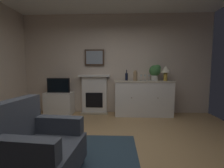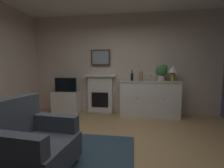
{
  "view_description": "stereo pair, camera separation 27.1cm",
  "coord_description": "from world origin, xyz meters",
  "px_view_note": "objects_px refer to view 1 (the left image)",
  "views": [
    {
      "loc": [
        0.09,
        -2.11,
        1.27
      ],
      "look_at": [
        -0.02,
        0.59,
        1.0
      ],
      "focal_mm": 24.38,
      "sensor_mm": 36.0,
      "label": 1
    },
    {
      "loc": [
        0.36,
        -2.08,
        1.27
      ],
      "look_at": [
        -0.02,
        0.59,
        1.0
      ],
      "focal_mm": 24.38,
      "sensor_mm": 36.0,
      "label": 2
    }
  ],
  "objects_px": {
    "table_lamp": "(166,70)",
    "vase_decorative": "(135,76)",
    "armchair": "(37,147)",
    "tv_set": "(58,85)",
    "framed_picture": "(94,58)",
    "potted_plant_small": "(155,71)",
    "wine_bottle": "(127,77)",
    "wine_glass_center": "(145,76)",
    "wine_glass_right": "(149,76)",
    "wine_glass_left": "(141,76)",
    "tv_cabinet": "(59,103)",
    "sideboard_cabinet": "(143,98)",
    "fireplace_unit": "(95,94)"
  },
  "relations": [
    {
      "from": "table_lamp",
      "to": "vase_decorative",
      "type": "relative_size",
      "value": 1.42
    },
    {
      "from": "table_lamp",
      "to": "armchair",
      "type": "xyz_separation_m",
      "value": [
        -2.19,
        -2.51,
        -0.85
      ]
    },
    {
      "from": "tv_set",
      "to": "framed_picture",
      "type": "bearing_deg",
      "value": 13.31
    },
    {
      "from": "potted_plant_small",
      "to": "armchair",
      "type": "relative_size",
      "value": 0.47
    },
    {
      "from": "wine_bottle",
      "to": "potted_plant_small",
      "type": "height_order",
      "value": "potted_plant_small"
    },
    {
      "from": "tv_set",
      "to": "armchair",
      "type": "bearing_deg",
      "value": -73.66
    },
    {
      "from": "wine_glass_center",
      "to": "vase_decorative",
      "type": "height_order",
      "value": "vase_decorative"
    },
    {
      "from": "framed_picture",
      "to": "vase_decorative",
      "type": "bearing_deg",
      "value": -13.5
    },
    {
      "from": "table_lamp",
      "to": "wine_glass_right",
      "type": "xyz_separation_m",
      "value": [
        -0.44,
        -0.01,
        -0.16
      ]
    },
    {
      "from": "wine_glass_left",
      "to": "armchair",
      "type": "xyz_separation_m",
      "value": [
        -1.53,
        -2.46,
        -0.69
      ]
    },
    {
      "from": "wine_glass_right",
      "to": "vase_decorative",
      "type": "xyz_separation_m",
      "value": [
        -0.37,
        -0.04,
        0.02
      ]
    },
    {
      "from": "table_lamp",
      "to": "tv_cabinet",
      "type": "bearing_deg",
      "value": 179.71
    },
    {
      "from": "wine_glass_left",
      "to": "tv_cabinet",
      "type": "relative_size",
      "value": 0.22
    },
    {
      "from": "sideboard_cabinet",
      "to": "tv_cabinet",
      "type": "height_order",
      "value": "sideboard_cabinet"
    },
    {
      "from": "armchair",
      "to": "tv_cabinet",
      "type": "bearing_deg",
      "value": 106.2
    },
    {
      "from": "tv_set",
      "to": "wine_glass_center",
      "type": "bearing_deg",
      "value": -0.33
    },
    {
      "from": "sideboard_cabinet",
      "to": "vase_decorative",
      "type": "xyz_separation_m",
      "value": [
        -0.23,
        -0.05,
        0.61
      ]
    },
    {
      "from": "sideboard_cabinet",
      "to": "vase_decorative",
      "type": "bearing_deg",
      "value": -167.69
    },
    {
      "from": "wine_glass_left",
      "to": "vase_decorative",
      "type": "bearing_deg",
      "value": -178.68
    },
    {
      "from": "fireplace_unit",
      "to": "wine_glass_right",
      "type": "bearing_deg",
      "value": -6.96
    },
    {
      "from": "table_lamp",
      "to": "wine_glass_left",
      "type": "distance_m",
      "value": 0.68
    },
    {
      "from": "wine_glass_left",
      "to": "potted_plant_small",
      "type": "height_order",
      "value": "potted_plant_small"
    },
    {
      "from": "tv_set",
      "to": "wine_glass_left",
      "type": "bearing_deg",
      "value": -0.97
    },
    {
      "from": "table_lamp",
      "to": "wine_bottle",
      "type": "relative_size",
      "value": 1.38
    },
    {
      "from": "vase_decorative",
      "to": "tv_set",
      "type": "relative_size",
      "value": 0.45
    },
    {
      "from": "potted_plant_small",
      "to": "armchair",
      "type": "height_order",
      "value": "potted_plant_small"
    },
    {
      "from": "table_lamp",
      "to": "wine_glass_center",
      "type": "bearing_deg",
      "value": -177.73
    },
    {
      "from": "sideboard_cabinet",
      "to": "wine_glass_right",
      "type": "xyz_separation_m",
      "value": [
        0.14,
        -0.01,
        0.6
      ]
    },
    {
      "from": "fireplace_unit",
      "to": "wine_glass_right",
      "type": "distance_m",
      "value": 1.61
    },
    {
      "from": "table_lamp",
      "to": "wine_bottle",
      "type": "xyz_separation_m",
      "value": [
        -1.04,
        0.05,
        -0.17
      ]
    },
    {
      "from": "sideboard_cabinet",
      "to": "armchair",
      "type": "distance_m",
      "value": 2.98
    },
    {
      "from": "vase_decorative",
      "to": "armchair",
      "type": "xyz_separation_m",
      "value": [
        -1.38,
        -2.46,
        -0.71
      ]
    },
    {
      "from": "wine_glass_center",
      "to": "tv_cabinet",
      "type": "bearing_deg",
      "value": 179.11
    },
    {
      "from": "wine_glass_right",
      "to": "tv_set",
      "type": "height_order",
      "value": "wine_glass_right"
    },
    {
      "from": "wine_glass_right",
      "to": "armchair",
      "type": "relative_size",
      "value": 0.18
    },
    {
      "from": "table_lamp",
      "to": "armchair",
      "type": "relative_size",
      "value": 0.43
    },
    {
      "from": "sideboard_cabinet",
      "to": "table_lamp",
      "type": "distance_m",
      "value": 0.95
    },
    {
      "from": "wine_glass_left",
      "to": "wine_glass_center",
      "type": "height_order",
      "value": "same"
    },
    {
      "from": "potted_plant_small",
      "to": "framed_picture",
      "type": "bearing_deg",
      "value": 173.98
    },
    {
      "from": "tv_cabinet",
      "to": "armchair",
      "type": "bearing_deg",
      "value": -73.8
    },
    {
      "from": "wine_bottle",
      "to": "sideboard_cabinet",
      "type": "bearing_deg",
      "value": -6.08
    },
    {
      "from": "framed_picture",
      "to": "armchair",
      "type": "relative_size",
      "value": 0.6
    },
    {
      "from": "wine_bottle",
      "to": "vase_decorative",
      "type": "xyz_separation_m",
      "value": [
        0.23,
        -0.1,
        0.03
      ]
    },
    {
      "from": "armchair",
      "to": "potted_plant_small",
      "type": "bearing_deg",
      "value": 53.09
    },
    {
      "from": "potted_plant_small",
      "to": "wine_glass_center",
      "type": "bearing_deg",
      "value": -166.59
    },
    {
      "from": "fireplace_unit",
      "to": "tv_set",
      "type": "height_order",
      "value": "fireplace_unit"
    },
    {
      "from": "wine_glass_left",
      "to": "tv_cabinet",
      "type": "xyz_separation_m",
      "value": [
        -2.26,
        0.06,
        -0.77
      ]
    },
    {
      "from": "tv_cabinet",
      "to": "wine_bottle",
      "type": "bearing_deg",
      "value": 1.03
    },
    {
      "from": "framed_picture",
      "to": "table_lamp",
      "type": "bearing_deg",
      "value": -6.53
    },
    {
      "from": "wine_glass_left",
      "to": "tv_set",
      "type": "relative_size",
      "value": 0.27
    }
  ]
}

